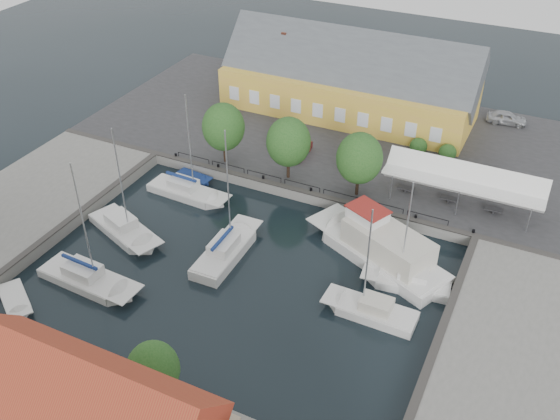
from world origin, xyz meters
name	(u,v)px	position (x,y,z in m)	size (l,w,h in m)	color
ground	(249,262)	(0.00, 0.00, 0.00)	(140.00, 140.00, 0.00)	black
north_quay	(347,137)	(0.00, 23.00, 0.50)	(56.00, 26.00, 1.00)	#2D2D30
west_quay	(27,205)	(-22.00, -2.00, 0.50)	(12.00, 24.00, 1.00)	slate
east_quay	(524,365)	(22.00, -2.00, 0.50)	(12.00, 24.00, 1.00)	slate
quay_edge_fittings	(274,222)	(0.02, 4.75, 1.06)	(56.00, 24.72, 0.40)	#383533
warehouse	(345,82)	(-2.60, 28.36, 4.43)	(28.56, 14.00, 9.55)	gold
tent_canopy	(464,179)	(14.00, 14.50, 3.68)	(14.00, 4.00, 2.83)	white
quay_trees	(289,142)	(-2.00, 12.00, 4.88)	(18.20, 4.20, 6.30)	black
car_silver	(507,118)	(15.13, 32.84, 1.74)	(1.74, 4.33, 1.48)	#A9ACB0
car_red	(301,150)	(-2.65, 16.36, 1.62)	(1.30, 3.73, 1.23)	#5D1516
center_sailboat	(226,252)	(-2.09, 0.03, 0.36)	(2.73, 8.70, 11.90)	silver
trawler	(381,250)	(9.64, 5.05, 1.02)	(13.61, 9.12, 5.00)	silver
east_boat_a	(408,283)	(12.66, 2.87, 0.26)	(7.18, 3.12, 10.08)	silver
east_boat_b	(372,312)	(11.12, -1.45, 0.26)	(7.22, 2.47, 9.94)	silver
west_boat_a	(187,193)	(-9.99, 6.31, 0.27)	(8.55, 2.81, 11.19)	silver
west_boat_c	(125,231)	(-11.65, -1.15, 0.26)	(8.58, 5.40, 11.20)	silver
west_boat_d	(88,280)	(-10.19, -7.73, 0.27)	(9.08, 3.18, 11.86)	silver
launch_sw	(16,302)	(-13.70, -11.92, 0.09)	(4.76, 3.91, 0.98)	silver
launch_nw	(193,179)	(-11.01, 8.95, 0.09)	(4.00, 1.96, 0.88)	navy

